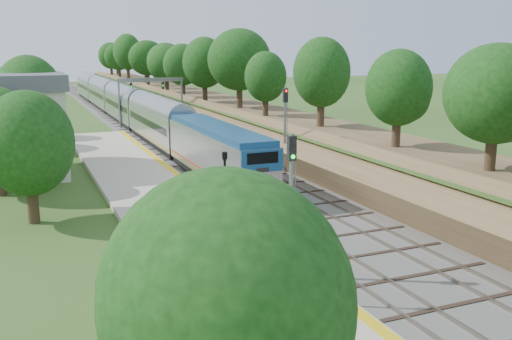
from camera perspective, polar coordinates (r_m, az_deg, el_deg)
name	(u,v)px	position (r m, az deg, el deg)	size (l,w,h in m)	color
ground	(402,306)	(23.77, 14.39, -13.00)	(320.00, 320.00, 0.00)	#2D4C19
trackbed	(140,122)	(79.08, -11.48, 4.75)	(9.50, 170.00, 0.28)	#4C4944
platform	(170,210)	(35.32, -8.57, -4.02)	(6.40, 68.00, 0.38)	#ADA48B
yellow_stripe	(214,203)	(36.03, -4.18, -3.27)	(0.55, 68.00, 0.01)	gold
embankment	(199,105)	(80.91, -5.70, 6.44)	(10.64, 170.00, 11.70)	brown
station_building	(9,126)	(47.31, -23.46, 4.04)	(8.60, 6.60, 8.00)	beige
signal_gantry	(151,89)	(73.83, -10.49, 7.99)	(8.40, 0.38, 6.20)	slate
trees_behind_platform	(57,135)	(38.06, -19.30, 3.29)	(7.82, 53.32, 7.21)	#332316
train	(126,108)	(77.78, -12.89, 6.09)	(2.78, 92.81, 4.09)	black
lamppost_mid	(294,255)	(22.23, 3.84, -8.46)	(0.39, 0.39, 3.93)	black
lamppost_far	(225,194)	(30.66, -3.11, -2.42)	(0.41, 0.41, 4.16)	black
signal_platform	(291,188)	(24.21, 3.54, -1.81)	(0.36, 0.28, 6.08)	slate
signal_farside	(285,120)	(45.37, 2.93, 4.97)	(0.37, 0.30, 6.80)	slate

